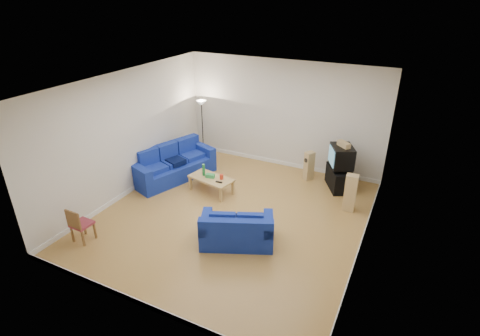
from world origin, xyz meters
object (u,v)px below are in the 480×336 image
at_px(sofa_loveseat, 237,232).
at_px(tv_stand, 339,178).
at_px(sofa_three_seat, 172,166).
at_px(coffee_table, 211,179).
at_px(television, 342,156).

bearing_deg(sofa_loveseat, tv_stand, 44.66).
relative_size(sofa_three_seat, coffee_table, 2.04).
xyz_separation_m(sofa_loveseat, coffee_table, (-1.62, 1.71, 0.09)).
distance_m(sofa_three_seat, television, 4.74).
bearing_deg(tv_stand, sofa_loveseat, -50.82).
relative_size(sofa_loveseat, coffee_table, 1.37).
xyz_separation_m(sofa_three_seat, tv_stand, (4.49, 1.47, -0.05)).
xyz_separation_m(sofa_three_seat, coffee_table, (1.47, -0.27, 0.03)).
distance_m(sofa_loveseat, tv_stand, 3.72).
xyz_separation_m(sofa_three_seat, sofa_loveseat, (3.09, -1.98, -0.05)).
xyz_separation_m(tv_stand, television, (-0.02, -0.02, 0.66)).
xyz_separation_m(coffee_table, television, (3.00, 1.73, 0.58)).
relative_size(sofa_three_seat, television, 2.97).
height_order(sofa_three_seat, sofa_loveseat, sofa_three_seat).
xyz_separation_m(sofa_loveseat, television, (1.38, 3.43, 0.66)).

